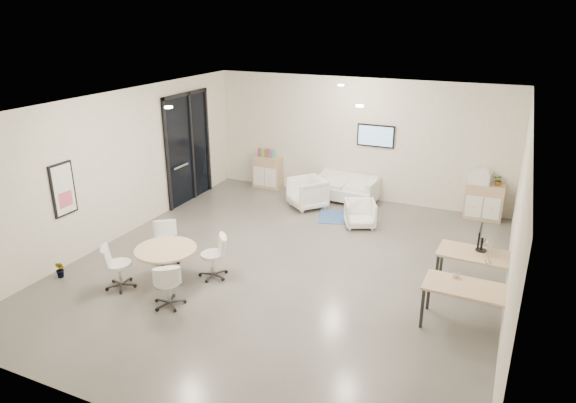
% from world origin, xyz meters
% --- Properties ---
extents(room_shell, '(9.60, 10.60, 4.80)m').
position_xyz_m(room_shell, '(0.00, 0.00, 1.60)').
color(room_shell, '#4C4A45').
rests_on(room_shell, ground).
extents(glass_door, '(0.09, 1.90, 2.85)m').
position_xyz_m(glass_door, '(-3.95, 2.51, 1.50)').
color(glass_door, black).
rests_on(glass_door, room_shell).
extents(artwork, '(0.05, 0.54, 1.04)m').
position_xyz_m(artwork, '(-3.97, -1.60, 1.55)').
color(artwork, black).
rests_on(artwork, room_shell).
extents(wall_tv, '(0.98, 0.06, 0.58)m').
position_xyz_m(wall_tv, '(0.50, 4.46, 1.75)').
color(wall_tv, black).
rests_on(wall_tv, room_shell).
extents(ceiling_spots, '(3.14, 4.14, 0.03)m').
position_xyz_m(ceiling_spots, '(-0.20, 0.83, 3.18)').
color(ceiling_spots, '#FFEAC6').
rests_on(ceiling_spots, room_shell).
extents(sideboard_left, '(0.80, 0.41, 0.90)m').
position_xyz_m(sideboard_left, '(-2.54, 4.27, 0.45)').
color(sideboard_left, tan).
rests_on(sideboard_left, room_shell).
extents(sideboard_right, '(0.88, 0.43, 0.88)m').
position_xyz_m(sideboard_right, '(3.31, 4.26, 0.44)').
color(sideboard_right, tan).
rests_on(sideboard_right, room_shell).
extents(books, '(0.46, 0.14, 0.22)m').
position_xyz_m(books, '(-2.58, 4.27, 1.01)').
color(books, red).
rests_on(books, sideboard_left).
extents(printer, '(0.52, 0.45, 0.34)m').
position_xyz_m(printer, '(3.16, 4.26, 1.04)').
color(printer, white).
rests_on(printer, sideboard_right).
extents(loveseat, '(1.65, 0.92, 0.59)m').
position_xyz_m(loveseat, '(-0.11, 4.10, 0.32)').
color(loveseat, silver).
rests_on(loveseat, room_shell).
extents(blue_rug, '(1.56, 1.25, 0.01)m').
position_xyz_m(blue_rug, '(0.30, 2.94, 0.01)').
color(blue_rug, navy).
rests_on(blue_rug, room_shell).
extents(armchair_left, '(1.14, 1.13, 0.85)m').
position_xyz_m(armchair_left, '(-0.88, 3.22, 0.43)').
color(armchair_left, silver).
rests_on(armchair_left, room_shell).
extents(armchair_right, '(0.88, 0.85, 0.69)m').
position_xyz_m(armchair_right, '(0.73, 2.55, 0.35)').
color(armchair_right, silver).
rests_on(armchair_right, room_shell).
extents(desk_rear, '(1.46, 0.78, 0.74)m').
position_xyz_m(desk_rear, '(3.51, 0.51, 0.67)').
color(desk_rear, tan).
rests_on(desk_rear, room_shell).
extents(desk_front, '(1.40, 0.72, 0.72)m').
position_xyz_m(desk_front, '(3.47, -0.74, 0.65)').
color(desk_front, tan).
rests_on(desk_front, room_shell).
extents(monitor, '(0.20, 0.50, 0.44)m').
position_xyz_m(monitor, '(3.47, 0.66, 0.98)').
color(monitor, black).
rests_on(monitor, desk_rear).
extents(round_table, '(1.12, 1.12, 0.68)m').
position_xyz_m(round_table, '(-1.75, -1.48, 0.60)').
color(round_table, tan).
rests_on(round_table, room_shell).
extents(meeting_chairs, '(2.14, 2.14, 0.82)m').
position_xyz_m(meeting_chairs, '(-1.75, -1.48, 0.41)').
color(meeting_chairs, white).
rests_on(meeting_chairs, room_shell).
extents(plant_cabinet, '(0.33, 0.35, 0.22)m').
position_xyz_m(plant_cabinet, '(3.58, 4.25, 0.99)').
color(plant_cabinet, '#3F7F3F').
rests_on(plant_cabinet, sideboard_right).
extents(plant_floor, '(0.24, 0.36, 0.15)m').
position_xyz_m(plant_floor, '(-3.70, -2.19, 0.08)').
color(plant_floor, '#3F7F3F').
rests_on(plant_floor, room_shell).
extents(cup, '(0.13, 0.12, 0.11)m').
position_xyz_m(cup, '(3.23, -0.51, 0.78)').
color(cup, white).
rests_on(cup, desk_front).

